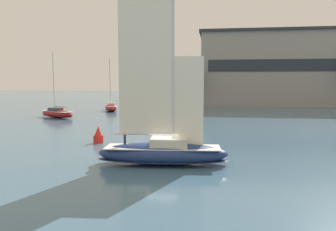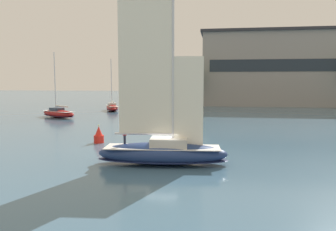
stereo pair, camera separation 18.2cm
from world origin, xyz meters
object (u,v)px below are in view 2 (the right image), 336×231
object	(u,v)px
sailboat_moored_near_marina	(58,113)
sailboat_main	(163,150)
channel_buoy	(99,136)
sailboat_moored_far_slip	(112,107)
tree_shore_left	(192,76)

from	to	relation	value
sailboat_moored_near_marina	sailboat_main	bearing A→B (deg)	-51.38
channel_buoy	sailboat_moored_far_slip	bearing A→B (deg)	106.14
sailboat_main	sailboat_moored_near_marina	bearing A→B (deg)	128.62
tree_shore_left	sailboat_moored_far_slip	distance (m)	22.85
tree_shore_left	channel_buoy	world-z (taller)	tree_shore_left
tree_shore_left	sailboat_main	distance (m)	59.65
sailboat_moored_far_slip	channel_buoy	world-z (taller)	sailboat_moored_far_slip
sailboat_moored_near_marina	channel_buoy	distance (m)	28.14
tree_shore_left	sailboat_main	bearing A→B (deg)	-87.93
sailboat_moored_near_marina	tree_shore_left	bearing A→B (deg)	51.19
tree_shore_left	sailboat_main	xyz separation A→B (m)	(2.14, -59.21, -6.84)
sailboat_main	sailboat_moored_near_marina	world-z (taller)	sailboat_main
sailboat_main	sailboat_moored_near_marina	xyz separation A→B (m)	(-24.80, 31.04, -0.32)
tree_shore_left	channel_buoy	distance (m)	51.93
sailboat_moored_far_slip	channel_buoy	xyz separation A→B (m)	(10.95, -37.86, -0.02)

